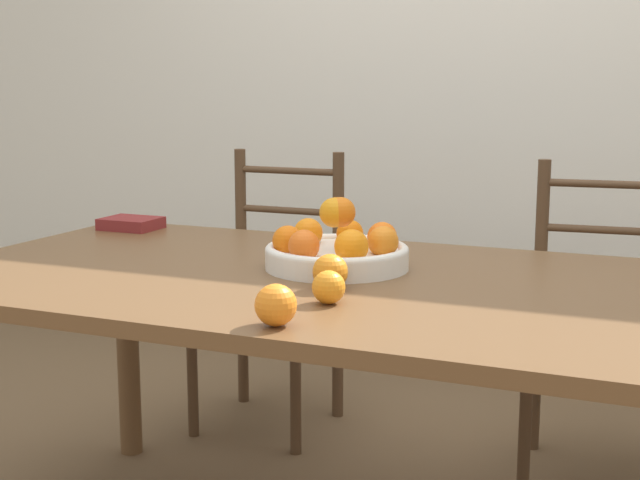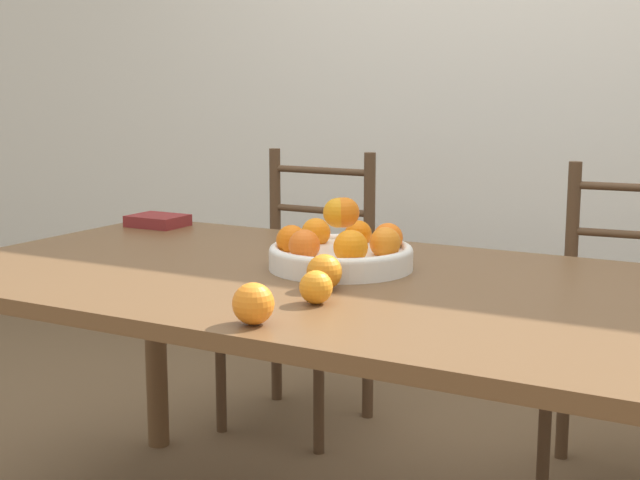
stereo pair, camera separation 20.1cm
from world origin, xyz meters
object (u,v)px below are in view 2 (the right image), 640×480
Objects in this scene: orange_loose_2 at (324,272)px; chair_right at (628,338)px; chair_left at (302,295)px; fruit_bowl at (341,249)px; orange_loose_0 at (316,287)px; book_stack at (158,221)px; orange_loose_1 at (253,304)px.

chair_right reaches higher than orange_loose_2.
chair_left is 1.00× the size of chair_right.
fruit_bowl is at bearing -130.80° from chair_right.
orange_loose_0 is (0.11, -0.32, -0.02)m from fruit_bowl.
orange_loose_2 is at bearing -30.26° from book_stack.
chair_left reaches higher than book_stack.
orange_loose_2 is 0.99m from book_stack.
orange_loose_2 reaches higher than orange_loose_0.
chair_left is at bearing 174.70° from chair_right.
book_stack is (-0.88, 0.81, -0.02)m from orange_loose_1.
orange_loose_2 is 1.12m from chair_right.
orange_loose_0 is at bearing -34.38° from book_stack.
orange_loose_0 is 1.20m from chair_right.
chair_left reaches higher than orange_loose_0.
orange_loose_1 is 1.39m from chair_right.
fruit_bowl is at bearing -20.39° from book_stack.
orange_loose_1 is at bearing -86.35° from orange_loose_2.
book_stack is at bearing -117.65° from chair_left.
chair_right is at bearing 63.88° from orange_loose_2.
chair_left is (-0.61, 0.96, -0.33)m from orange_loose_2.
orange_loose_0 is 0.07× the size of chair_left.
fruit_bowl reaches higher than book_stack.
chair_right reaches higher than orange_loose_0.
fruit_bowl reaches higher than orange_loose_0.
chair_right reaches higher than book_stack.
orange_loose_0 is 1.30m from chair_left.
fruit_bowl is 0.36× the size of chair_left.
orange_loose_1 is at bearing -42.63° from book_stack.
orange_loose_2 is 1.19m from chair_left.
orange_loose_1 is 0.08× the size of chair_left.
orange_loose_1 is (-0.03, -0.19, 0.01)m from orange_loose_0.
book_stack is (-1.33, -0.46, 0.30)m from chair_right.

